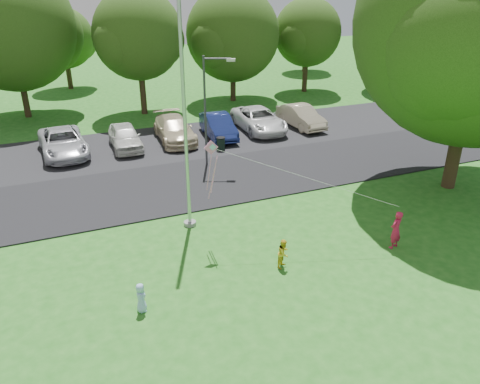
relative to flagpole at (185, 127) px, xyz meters
name	(u,v)px	position (x,y,z in m)	size (l,w,h in m)	color
ground	(329,271)	(3.50, -5.00, -4.17)	(120.00, 120.00, 0.00)	#226A1B
park_road	(233,177)	(3.50, 4.00, -4.14)	(60.00, 6.00, 0.06)	black
parking_strip	(195,139)	(3.50, 10.50, -4.14)	(42.00, 7.00, 0.06)	black
flagpole	(185,127)	(0.00, 0.00, 0.00)	(0.50, 0.50, 10.00)	#B7BABF
street_lamp	(209,102)	(3.01, 6.02, -0.71)	(1.54, 0.75, 5.76)	#3F3F44
trash_can	(221,144)	(4.32, 8.00, -3.76)	(0.51, 0.51, 0.81)	black
big_tree	(480,30)	(12.63, -1.12, 3.07)	(11.09, 10.56, 12.82)	#332316
tree_row	(177,30)	(5.09, 19.23, 1.55)	(64.35, 11.94, 10.88)	#332316
horizon_trees	(176,35)	(7.56, 28.88, 0.14)	(77.46, 7.20, 7.02)	#332316
parked_cars	(189,128)	(3.16, 10.56, -3.39)	(17.28, 5.29, 1.45)	silver
woman	(396,230)	(6.56, -4.59, -3.42)	(0.55, 0.36, 1.50)	#C41A46
child_yellow	(284,253)	(2.15, -4.14, -3.63)	(0.52, 0.40, 1.07)	gold
child_blue	(141,298)	(-2.93, -4.65, -3.68)	(0.47, 0.31, 0.97)	#9FC6F5
kite	(218,161)	(0.65, -1.75, -0.85)	(6.38, 3.18, 2.39)	pink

